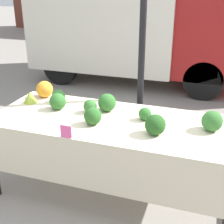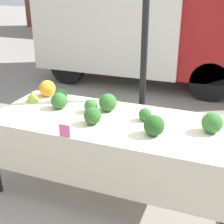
{
  "view_description": "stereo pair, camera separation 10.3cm",
  "coord_description": "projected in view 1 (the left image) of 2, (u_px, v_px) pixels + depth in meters",
  "views": [
    {
      "loc": [
        0.85,
        -2.52,
        2.03
      ],
      "look_at": [
        0.0,
        0.0,
        0.9
      ],
      "focal_mm": 50.0,
      "sensor_mm": 36.0,
      "label": 1
    },
    {
      "loc": [
        0.95,
        -2.48,
        2.03
      ],
      "look_at": [
        0.0,
        0.0,
        0.9
      ],
      "focal_mm": 50.0,
      "sensor_mm": 36.0,
      "label": 2
    }
  ],
  "objects": [
    {
      "name": "broccoli_head_6",
      "position": [
        59.0,
        96.0,
        3.31
      ],
      "size": [
        0.14,
        0.14,
        0.14
      ],
      "color": "#387533",
      "rests_on": "market_table"
    },
    {
      "name": "parked_truck",
      "position": [
        136.0,
        17.0,
        6.41
      ],
      "size": [
        4.39,
        2.05,
        2.52
      ],
      "color": "silver",
      "rests_on": "ground_plane"
    },
    {
      "name": "broccoli_head_2",
      "position": [
        155.0,
        125.0,
        2.62
      ],
      "size": [
        0.18,
        0.18,
        0.18
      ],
      "color": "#23511E",
      "rests_on": "market_table"
    },
    {
      "name": "broccoli_head_5",
      "position": [
        145.0,
        114.0,
        2.9
      ],
      "size": [
        0.12,
        0.12,
        0.12
      ],
      "color": "#2D6628",
      "rests_on": "market_table"
    },
    {
      "name": "ground_plane",
      "position": [
        112.0,
        191.0,
        3.24
      ],
      "size": [
        40.0,
        40.0,
        0.0
      ],
      "primitive_type": "plane",
      "color": "gray"
    },
    {
      "name": "price_sign",
      "position": [
        66.0,
        132.0,
        2.57
      ],
      "size": [
        0.1,
        0.01,
        0.11
      ],
      "color": "#F45B9E",
      "rests_on": "market_table"
    },
    {
      "name": "broccoli_head_4",
      "position": [
        58.0,
        101.0,
        3.13
      ],
      "size": [
        0.17,
        0.17,
        0.17
      ],
      "color": "#2D6628",
      "rests_on": "market_table"
    },
    {
      "name": "romanesco_head",
      "position": [
        30.0,
        97.0,
        3.31
      ],
      "size": [
        0.15,
        0.15,
        0.12
      ],
      "color": "#93B238",
      "rests_on": "market_table"
    },
    {
      "name": "broccoli_head_0",
      "position": [
        107.0,
        103.0,
        3.09
      ],
      "size": [
        0.18,
        0.18,
        0.18
      ],
      "color": "#2D6628",
      "rests_on": "market_table"
    },
    {
      "name": "broccoli_head_3",
      "position": [
        212.0,
        121.0,
        2.68
      ],
      "size": [
        0.18,
        0.18,
        0.18
      ],
      "color": "#336B2D",
      "rests_on": "market_table"
    },
    {
      "name": "tent_pole",
      "position": [
        142.0,
        51.0,
        3.26
      ],
      "size": [
        0.07,
        0.07,
        2.68
      ],
      "color": "black",
      "rests_on": "ground_plane"
    },
    {
      "name": "broccoli_head_7",
      "position": [
        90.0,
        106.0,
        3.06
      ],
      "size": [
        0.13,
        0.13,
        0.13
      ],
      "color": "#336B2D",
      "rests_on": "market_table"
    },
    {
      "name": "market_table",
      "position": [
        110.0,
        131.0,
        2.9
      ],
      "size": [
        2.29,
        0.94,
        0.82
      ],
      "color": "beige",
      "rests_on": "ground_plane"
    },
    {
      "name": "broccoli_head_1",
      "position": [
        93.0,
        116.0,
        2.8
      ],
      "size": [
        0.16,
        0.16,
        0.16
      ],
      "color": "#285B23",
      "rests_on": "market_table"
    },
    {
      "name": "orange_cauliflower",
      "position": [
        45.0,
        89.0,
        3.45
      ],
      "size": [
        0.18,
        0.18,
        0.18
      ],
      "color": "orange",
      "rests_on": "market_table"
    }
  ]
}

